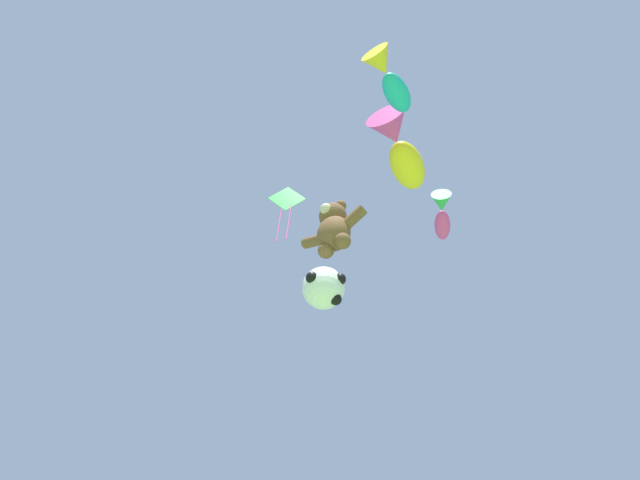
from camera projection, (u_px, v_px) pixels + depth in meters
name	position (u px, v px, depth m)	size (l,w,h in m)	color
teddy_bear_kite	(333.00, 228.00, 9.34)	(1.66, 0.73, 1.69)	brown
soccer_ball_kite	(324.00, 288.00, 8.33)	(0.93, 0.92, 0.86)	white
fish_kite_teal	(389.00, 78.00, 10.29)	(0.73, 1.70, 0.71)	#19ADB2
fish_kite_goldfin	(399.00, 148.00, 11.82)	(1.36, 2.56, 1.12)	yellow
fish_kite_magenta	(442.00, 214.00, 12.87)	(1.17, 1.71, 0.59)	#E53F9E
diamond_kite	(286.00, 203.00, 13.72)	(1.01, 0.76, 3.05)	green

